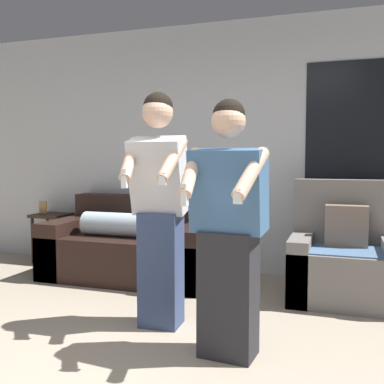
% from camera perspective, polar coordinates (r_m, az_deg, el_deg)
% --- Properties ---
extents(wall_back, '(6.69, 0.07, 2.70)m').
position_cam_1_polar(wall_back, '(4.89, 5.88, 5.58)').
color(wall_back, silver).
rests_on(wall_back, ground_plane).
extents(couch, '(1.73, 0.99, 0.83)m').
position_cam_1_polar(couch, '(4.80, -7.39, -7.02)').
color(couch, black).
rests_on(couch, ground_plane).
extents(armchair, '(0.94, 0.81, 1.05)m').
position_cam_1_polar(armchair, '(4.22, 18.91, -8.19)').
color(armchair, slate).
rests_on(armchair, ground_plane).
extents(side_table, '(0.41, 0.37, 0.73)m').
position_cam_1_polar(side_table, '(5.66, -17.43, -3.76)').
color(side_table, '#332319').
rests_on(side_table, ground_plane).
extents(person_left, '(0.45, 0.51, 1.71)m').
position_cam_1_polar(person_left, '(3.27, -4.16, -1.99)').
color(person_left, '#384770').
rests_on(person_left, ground_plane).
extents(person_right, '(0.51, 0.50, 1.60)m').
position_cam_1_polar(person_right, '(2.78, 4.62, -4.88)').
color(person_right, '#28282D').
rests_on(person_right, ground_plane).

